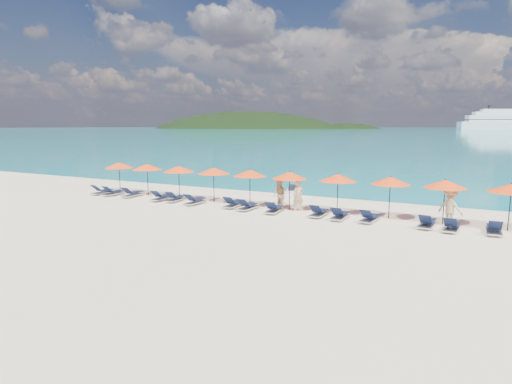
% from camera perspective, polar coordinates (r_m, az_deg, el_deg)
% --- Properties ---
extents(ground, '(1400.00, 1400.00, 0.00)m').
position_cam_1_polar(ground, '(21.47, -3.71, -4.27)').
color(ground, beige).
extents(sea, '(1600.00, 1300.00, 0.01)m').
position_cam_1_polar(sea, '(677.97, 26.84, 7.53)').
color(sea, '#1FA9B2').
rests_on(sea, ground).
extents(headland_main, '(374.00, 242.00, 126.50)m').
position_cam_1_polar(headland_main, '(640.07, -1.62, 5.05)').
color(headland_main, black).
rests_on(headland_main, ground).
extents(headland_small, '(162.00, 126.00, 85.50)m').
position_cam_1_polar(headland_small, '(601.16, 11.97, 4.89)').
color(headland_small, black).
rests_on(headland_small, ground).
extents(jetski, '(1.34, 2.25, 0.75)m').
position_cam_1_polar(jetski, '(29.56, 4.89, -0.03)').
color(jetski, silver).
rests_on(jetski, ground).
extents(beachgoer_a, '(0.75, 0.73, 1.74)m').
position_cam_1_polar(beachgoer_a, '(24.58, 5.67, -0.54)').
color(beachgoer_a, tan).
rests_on(beachgoer_a, ground).
extents(beachgoer_b, '(1.00, 0.87, 1.78)m').
position_cam_1_polar(beachgoer_b, '(24.73, 3.14, -0.41)').
color(beachgoer_b, tan).
rests_on(beachgoer_b, ground).
extents(beachgoer_c, '(1.33, 0.98, 1.87)m').
position_cam_1_polar(beachgoer_c, '(22.78, 24.49, -1.90)').
color(beachgoer_c, tan).
rests_on(beachgoer_c, ground).
extents(umbrella_0, '(2.10, 2.10, 2.28)m').
position_cam_1_polar(umbrella_0, '(32.58, -17.81, 3.43)').
color(umbrella_0, black).
rests_on(umbrella_0, ground).
extents(umbrella_1, '(2.10, 2.10, 2.28)m').
position_cam_1_polar(umbrella_1, '(30.81, -14.31, 3.29)').
color(umbrella_1, black).
rests_on(umbrella_1, ground).
extents(umbrella_2, '(2.10, 2.10, 2.28)m').
position_cam_1_polar(umbrella_2, '(28.80, -10.27, 3.04)').
color(umbrella_2, black).
rests_on(umbrella_2, ground).
extents(umbrella_3, '(2.10, 2.10, 2.28)m').
position_cam_1_polar(umbrella_3, '(27.34, -5.67, 2.84)').
color(umbrella_3, black).
rests_on(umbrella_3, ground).
extents(umbrella_4, '(2.10, 2.10, 2.28)m').
position_cam_1_polar(umbrella_4, '(25.91, -0.82, 2.55)').
color(umbrella_4, black).
rests_on(umbrella_4, ground).
extents(umbrella_5, '(2.10, 2.10, 2.28)m').
position_cam_1_polar(umbrella_5, '(24.76, 4.51, 2.22)').
color(umbrella_5, black).
rests_on(umbrella_5, ground).
extents(umbrella_6, '(2.10, 2.10, 2.28)m').
position_cam_1_polar(umbrella_6, '(24.01, 10.88, 1.88)').
color(umbrella_6, black).
rests_on(umbrella_6, ground).
extents(umbrella_7, '(2.10, 2.10, 2.28)m').
position_cam_1_polar(umbrella_7, '(23.40, 17.49, 1.45)').
color(umbrella_7, black).
rests_on(umbrella_7, ground).
extents(umbrella_8, '(2.10, 2.10, 2.28)m').
position_cam_1_polar(umbrella_8, '(23.05, 23.91, 0.99)').
color(umbrella_8, black).
rests_on(umbrella_8, ground).
extents(umbrella_9, '(2.10, 2.10, 2.28)m').
position_cam_1_polar(umbrella_9, '(22.92, 30.91, 0.45)').
color(umbrella_9, black).
rests_on(umbrella_9, ground).
extents(lounger_0, '(0.73, 1.74, 0.66)m').
position_cam_1_polar(lounger_0, '(32.36, -19.82, 0.11)').
color(lounger_0, silver).
rests_on(lounger_0, ground).
extents(lounger_1, '(0.62, 1.70, 0.66)m').
position_cam_1_polar(lounger_1, '(31.53, -18.51, -0.04)').
color(lounger_1, silver).
rests_on(lounger_1, ground).
extents(lounger_2, '(0.68, 1.72, 0.66)m').
position_cam_1_polar(lounger_2, '(30.51, -16.21, -0.22)').
color(lounger_2, silver).
rests_on(lounger_2, ground).
extents(lounger_3, '(0.75, 1.74, 0.66)m').
position_cam_1_polar(lounger_3, '(28.61, -12.54, -0.66)').
color(lounger_3, silver).
rests_on(lounger_3, ground).
extents(lounger_4, '(0.76, 1.75, 0.66)m').
position_cam_1_polar(lounger_4, '(28.00, -10.68, -0.81)').
color(lounger_4, silver).
rests_on(lounger_4, ground).
extents(lounger_5, '(0.69, 1.73, 0.66)m').
position_cam_1_polar(lounger_5, '(26.78, -8.15, -1.19)').
color(lounger_5, silver).
rests_on(lounger_5, ground).
extents(lounger_6, '(0.69, 1.72, 0.66)m').
position_cam_1_polar(lounger_6, '(25.61, -3.08, -1.57)').
color(lounger_6, silver).
rests_on(lounger_6, ground).
extents(lounger_7, '(0.70, 1.73, 0.66)m').
position_cam_1_polar(lounger_7, '(24.80, -1.10, -1.90)').
color(lounger_7, silver).
rests_on(lounger_7, ground).
extents(lounger_8, '(0.73, 1.74, 0.66)m').
position_cam_1_polar(lounger_8, '(24.02, 2.42, -2.27)').
color(lounger_8, silver).
rests_on(lounger_8, ground).
extents(lounger_9, '(0.67, 1.72, 0.66)m').
position_cam_1_polar(lounger_9, '(23.29, 8.38, -2.71)').
color(lounger_9, silver).
rests_on(lounger_9, ground).
extents(lounger_10, '(0.64, 1.71, 0.66)m').
position_cam_1_polar(lounger_10, '(22.77, 11.10, -3.04)').
color(lounger_10, silver).
rests_on(lounger_10, ground).
extents(lounger_11, '(0.79, 1.75, 0.66)m').
position_cam_1_polar(lounger_11, '(22.49, 14.90, -3.33)').
color(lounger_11, silver).
rests_on(lounger_11, ground).
extents(lounger_12, '(0.74, 1.74, 0.66)m').
position_cam_1_polar(lounger_12, '(22.15, 21.83, -3.86)').
color(lounger_12, silver).
rests_on(lounger_12, ground).
extents(lounger_13, '(0.74, 1.74, 0.66)m').
position_cam_1_polar(lounger_13, '(21.90, 24.62, -4.18)').
color(lounger_13, silver).
rests_on(lounger_13, ground).
extents(lounger_14, '(0.68, 1.72, 0.66)m').
position_cam_1_polar(lounger_14, '(22.19, 29.15, -4.33)').
color(lounger_14, silver).
rests_on(lounger_14, ground).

